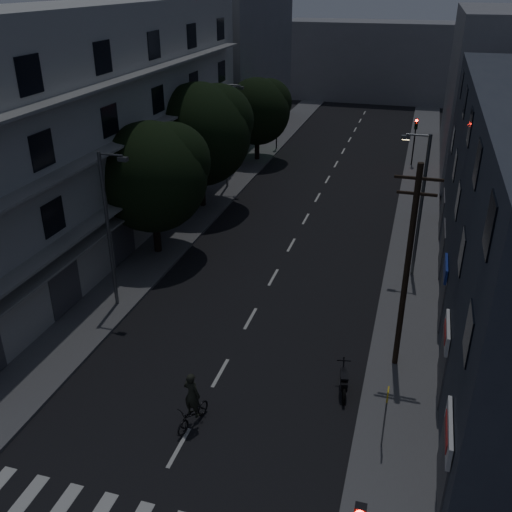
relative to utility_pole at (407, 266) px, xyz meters
The scene contains 20 objects.
ground 18.06m from the utility_pole, 114.25° to the left, with size 160.00×160.00×0.00m, color black.
sidewalk_left 22.11m from the utility_pole, 132.72° to the left, with size 3.00×90.00×0.15m, color #565659.
sidewalk_right 16.57m from the utility_pole, 88.72° to the left, with size 3.00×90.00×0.15m, color #565659.
lane_markings 23.74m from the utility_pole, 107.91° to the left, with size 0.15×60.50×0.01m.
building_left 21.18m from the utility_pole, 155.15° to the left, with size 7.00×36.00×14.00m.
building_far_left 43.43m from the utility_pole, 116.23° to the left, with size 6.00×20.00×16.00m, color slate.
building_far_right 33.25m from the utility_pole, 81.59° to the left, with size 6.00×20.00×13.00m, color slate.
building_far_end 61.28m from the utility_pole, 96.70° to the left, with size 24.00×8.00×10.00m, color slate.
tree_near 16.51m from the utility_pole, 152.83° to the left, with size 6.43×6.43×7.93m.
tree_mid 21.57m from the utility_pole, 133.53° to the left, with size 7.14×7.14×8.79m.
tree_far 31.48m from the utility_pole, 116.99° to the left, with size 5.88×5.88×7.27m.
traffic_signal_far_right 30.13m from the utility_pole, 91.11° to the left, with size 0.28×0.37×4.10m.
traffic_signal_far_left 34.67m from the utility_pole, 112.98° to the left, with size 0.28×0.37×4.10m.
street_lamp_left_near 14.04m from the utility_pole, behind, with size 1.51×0.25×8.00m.
street_lamp_right 8.68m from the utility_pole, 88.39° to the left, with size 1.51×0.25×8.00m.
street_lamp_left_far 24.68m from the utility_pole, 125.74° to the left, with size 1.51×0.25×8.00m.
utility_pole is the anchor object (origin of this frame).
bus_stop_sign 5.93m from the utility_pole, 91.40° to the right, with size 0.06×0.35×2.52m.
motorcycle 5.35m from the utility_pole, 128.05° to the right, with size 0.64×1.97×1.27m.
cyclist 10.06m from the utility_pole, 140.21° to the right, with size 1.10×1.98×2.38m.
Camera 1 is at (6.98, -12.02, 15.31)m, focal length 40.00 mm.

